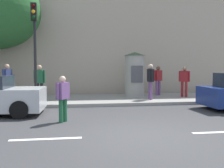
{
  "coord_description": "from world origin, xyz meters",
  "views": [
    {
      "loc": [
        -1.72,
        -6.75,
        1.84
      ],
      "look_at": [
        -0.42,
        2.0,
        1.23
      ],
      "focal_mm": 42.8,
      "sensor_mm": 36.0,
      "label": 1
    }
  ],
  "objects": [
    {
      "name": "sidewalk_curb",
      "position": [
        0.0,
        7.0,
        0.07
      ],
      "size": [
        36.0,
        4.0,
        0.15
      ],
      "primitive_type": "cube",
      "color": "gray",
      "rests_on": "ground_plane"
    },
    {
      "name": "traffic_light",
      "position": [
        -3.33,
        5.24,
        3.08
      ],
      "size": [
        0.24,
        0.45,
        4.36
      ],
      "color": "black",
      "rests_on": "sidewalk_curb"
    },
    {
      "name": "lane_markings",
      "position": [
        -0.0,
        0.0,
        0.0
      ],
      "size": [
        25.8,
        0.16,
        0.01
      ],
      "color": "silver",
      "rests_on": "ground_plane"
    },
    {
      "name": "pedestrian_in_dark_shirt",
      "position": [
        -4.83,
        6.68,
        1.2
      ],
      "size": [
        0.4,
        0.61,
        1.77
      ],
      "color": "#1E5938",
      "rests_on": "sidewalk_curb"
    },
    {
      "name": "pedestrian_with_bag",
      "position": [
        4.26,
        6.91,
        1.11
      ],
      "size": [
        0.49,
        0.48,
        1.64
      ],
      "color": "maroon",
      "rests_on": "sidewalk_curb"
    },
    {
      "name": "pedestrian_tallest",
      "position": [
        2.14,
        6.15,
        1.2
      ],
      "size": [
        0.24,
        0.65,
        1.77
      ],
      "color": "#724C84",
      "rests_on": "sidewalk_curb"
    },
    {
      "name": "pedestrian_in_light_jacket",
      "position": [
        -3.26,
        6.19,
        1.18
      ],
      "size": [
        0.55,
        0.45,
        1.73
      ],
      "color": "black",
      "rests_on": "sidewalk_curb"
    },
    {
      "name": "building_backdrop",
      "position": [
        0.0,
        12.0,
        4.18
      ],
      "size": [
        36.0,
        5.0,
        8.35
      ],
      "primitive_type": "cube",
      "color": "#B7A893",
      "rests_on": "ground_plane"
    },
    {
      "name": "pedestrian_in_red_top",
      "position": [
        -2.04,
        2.0,
        0.88
      ],
      "size": [
        0.44,
        0.52,
        1.51
      ],
      "color": "#1E5938",
      "rests_on": "ground_plane"
    },
    {
      "name": "poster_column",
      "position": [
        1.7,
        7.69,
        1.39
      ],
      "size": [
        1.18,
        1.18,
        2.45
      ],
      "color": "#9E9B93",
      "rests_on": "sidewalk_curb"
    },
    {
      "name": "ground_plane",
      "position": [
        0.0,
        0.0,
        0.0
      ],
      "size": [
        80.0,
        80.0,
        0.0
      ],
      "primitive_type": "plane",
      "color": "#38383A"
    },
    {
      "name": "pedestrian_with_backpack",
      "position": [
        3.11,
        7.87,
        1.12
      ],
      "size": [
        0.54,
        0.4,
        1.66
      ],
      "color": "#724C84",
      "rests_on": "sidewalk_curb"
    }
  ]
}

